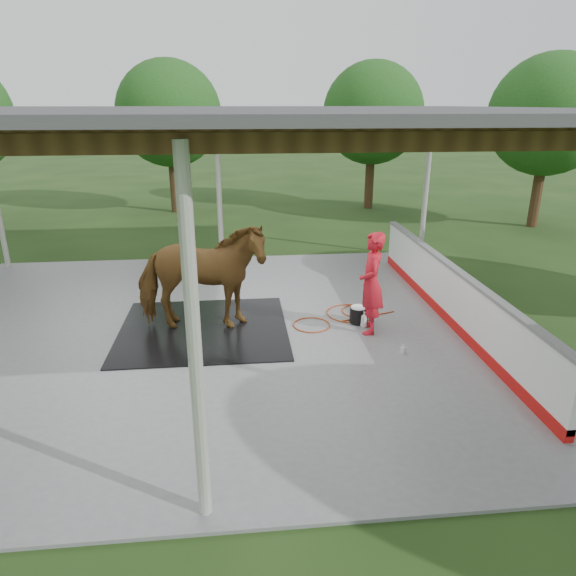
{
  "coord_description": "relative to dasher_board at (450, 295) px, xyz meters",
  "views": [
    {
      "loc": [
        0.44,
        -9.13,
        4.17
      ],
      "look_at": [
        1.33,
        -0.4,
        1.01
      ],
      "focal_mm": 32.0,
      "sensor_mm": 36.0,
      "label": 1
    }
  ],
  "objects": [
    {
      "name": "soap_bottle_a",
      "position": [
        -1.76,
        -0.15,
        -0.38
      ],
      "size": [
        0.18,
        0.18,
        0.32
      ],
      "primitive_type": "imported",
      "rotation": [
        0.0,
        0.0,
        0.63
      ],
      "color": "silver",
      "rests_on": "concrete_slab"
    },
    {
      "name": "concrete_slab",
      "position": [
        -4.6,
        0.0,
        -0.57
      ],
      "size": [
        12.0,
        10.0,
        0.05
      ],
      "primitive_type": "cube",
      "color": "slate",
      "rests_on": "ground"
    },
    {
      "name": "pavilion_structure",
      "position": [
        -4.6,
        -0.0,
        3.37
      ],
      "size": [
        12.6,
        10.6,
        4.05
      ],
      "color": "beige",
      "rests_on": "ground"
    },
    {
      "name": "hose_coil",
      "position": [
        -2.03,
        0.42,
        -0.53
      ],
      "size": [
        2.19,
        1.38,
        0.02
      ],
      "color": "#9F340B",
      "rests_on": "concrete_slab"
    },
    {
      "name": "dasher_board",
      "position": [
        0.0,
        0.0,
        0.0
      ],
      "size": [
        0.16,
        8.0,
        1.15
      ],
      "color": "red",
      "rests_on": "concrete_slab"
    },
    {
      "name": "ground",
      "position": [
        -4.6,
        0.0,
        -0.59
      ],
      "size": [
        100.0,
        100.0,
        0.0
      ],
      "primitive_type": "plane",
      "color": "#1E3814"
    },
    {
      "name": "rubber_mat",
      "position": [
        -4.87,
        0.05,
        -0.53
      ],
      "size": [
        3.2,
        3.0,
        0.02
      ],
      "primitive_type": "cube",
      "color": "black",
      "rests_on": "concrete_slab"
    },
    {
      "name": "tree_belt",
      "position": [
        -4.3,
        0.9,
        3.2
      ],
      "size": [
        28.0,
        28.0,
        5.8
      ],
      "color": "#382314",
      "rests_on": "ground"
    },
    {
      "name": "wash_bucket",
      "position": [
        -1.81,
        0.07,
        -0.37
      ],
      "size": [
        0.36,
        0.36,
        0.33
      ],
      "color": "black",
      "rests_on": "concrete_slab"
    },
    {
      "name": "horse",
      "position": [
        -4.87,
        0.05,
        0.52
      ],
      "size": [
        2.52,
        1.25,
        2.08
      ],
      "primitive_type": "imported",
      "rotation": [
        0.0,
        0.0,
        1.52
      ],
      "color": "brown",
      "rests_on": "rubber_mat"
    },
    {
      "name": "soap_bottle_b",
      "position": [
        -1.35,
        -1.32,
        -0.46
      ],
      "size": [
        0.11,
        0.11,
        0.17
      ],
      "primitive_type": "imported",
      "rotation": [
        0.0,
        0.0,
        -0.86
      ],
      "color": "#338CD8",
      "rests_on": "concrete_slab"
    },
    {
      "name": "handler",
      "position": [
        -1.7,
        -0.34,
        0.43
      ],
      "size": [
        0.55,
        0.76,
        1.94
      ],
      "primitive_type": "imported",
      "rotation": [
        0.0,
        0.0,
        -1.69
      ],
      "color": "red",
      "rests_on": "concrete_slab"
    }
  ]
}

